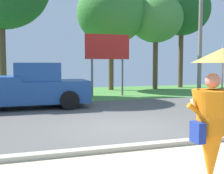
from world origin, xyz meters
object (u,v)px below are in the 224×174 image
utility_pole (200,27)px  monk_pedestrian (214,116)px  tree_right_far (111,13)px  roadside_billboard (107,51)px  tree_left_far (182,10)px  pickup_truck (25,87)px  tree_right_mid (156,18)px

utility_pole → monk_pedestrian: bearing=-123.7°
utility_pole → tree_right_far: size_ratio=1.04×
roadside_billboard → tree_left_far: 8.87m
monk_pedestrian → roadside_billboard: (1.94, 12.05, 1.48)m
pickup_truck → utility_pole: utility_pole is taller
tree_left_far → tree_right_far: (-5.80, -0.41, -0.63)m
utility_pole → tree_left_far: (1.31, 4.39, 1.88)m
tree_right_far → tree_left_far: bearing=4.0°
pickup_truck → utility_pole: (10.36, 2.90, 3.21)m
monk_pedestrian → tree_right_mid: tree_right_mid is taller
pickup_truck → tree_right_mid: size_ratio=0.75×
monk_pedestrian → roadside_billboard: 12.29m
tree_right_mid → tree_right_far: size_ratio=0.92×
roadside_billboard → tree_right_far: 4.75m
roadside_billboard → tree_right_mid: tree_right_mid is taller
roadside_billboard → tree_right_mid: size_ratio=0.51×
utility_pole → tree_left_far: size_ratio=0.98×
pickup_truck → tree_left_far: (11.67, 7.30, 5.09)m
pickup_truck → roadside_billboard: (4.53, 3.28, 1.68)m
monk_pedestrian → pickup_truck: 9.14m
tree_right_far → monk_pedestrian: bearing=-101.8°
utility_pole → roadside_billboard: utility_pole is taller
pickup_truck → utility_pole: size_ratio=0.67×
tree_left_far → tree_right_far: 5.85m
utility_pole → tree_right_mid: 4.02m
tree_left_far → monk_pedestrian: bearing=-119.5°
utility_pole → roadside_billboard: size_ratio=2.23×
pickup_truck → tree_left_far: size_ratio=0.65×
roadside_billboard → tree_right_far: bearing=69.6°
roadside_billboard → tree_left_far: bearing=29.3°
tree_left_far → tree_right_mid: size_ratio=1.15×
monk_pedestrian → pickup_truck: monk_pedestrian is taller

